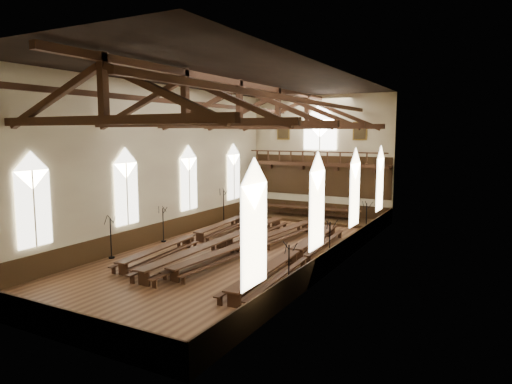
# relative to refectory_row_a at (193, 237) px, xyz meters

# --- Properties ---
(ground) EXTENTS (26.00, 26.00, 0.00)m
(ground) POSITION_rel_refectory_row_a_xyz_m (3.40, 0.01, -0.50)
(ground) COLOR brown
(ground) RESTS_ON ground
(room_walls) EXTENTS (26.00, 26.00, 26.00)m
(room_walls) POSITION_rel_refectory_row_a_xyz_m (3.40, 0.01, 5.96)
(room_walls) COLOR beige
(room_walls) RESTS_ON ground
(wainscot_band) EXTENTS (12.00, 26.00, 1.20)m
(wainscot_band) POSITION_rel_refectory_row_a_xyz_m (3.40, 0.01, 0.10)
(wainscot_band) COLOR #34210F
(wainscot_band) RESTS_ON ground
(side_windows) EXTENTS (11.85, 19.80, 4.50)m
(side_windows) POSITION_rel_refectory_row_a_xyz_m (3.40, 0.01, 3.24)
(side_windows) COLOR white
(side_windows) RESTS_ON room_walls
(end_window) EXTENTS (2.80, 0.12, 3.80)m
(end_window) POSITION_rel_refectory_row_a_xyz_m (3.40, 12.91, 6.72)
(end_window) COLOR white
(end_window) RESTS_ON room_walls
(minstrels_gallery) EXTENTS (11.80, 1.24, 3.70)m
(minstrels_gallery) POSITION_rel_refectory_row_a_xyz_m (3.40, 12.67, 3.40)
(minstrels_gallery) COLOR #381D11
(minstrels_gallery) RESTS_ON room_walls
(portraits) EXTENTS (7.75, 0.09, 1.45)m
(portraits) POSITION_rel_refectory_row_a_xyz_m (3.40, 12.91, 6.60)
(portraits) COLOR brown
(portraits) RESTS_ON room_walls
(roof_trusses) EXTENTS (11.70, 25.70, 2.80)m
(roof_trusses) POSITION_rel_refectory_row_a_xyz_m (3.40, 0.01, 7.71)
(roof_trusses) COLOR #381D11
(roof_trusses) RESTS_ON room_walls
(refectory_row_a) EXTENTS (2.00, 13.95, 0.69)m
(refectory_row_a) POSITION_rel_refectory_row_a_xyz_m (0.00, 0.00, 0.00)
(refectory_row_a) COLOR #381D11
(refectory_row_a) RESTS_ON ground
(refectory_row_b) EXTENTS (1.72, 14.88, 0.80)m
(refectory_row_b) POSITION_rel_refectory_row_a_xyz_m (2.52, -0.24, 0.08)
(refectory_row_b) COLOR #381D11
(refectory_row_b) RESTS_ON ground
(refectory_row_c) EXTENTS (1.97, 14.07, 0.70)m
(refectory_row_c) POSITION_rel_refectory_row_a_xyz_m (4.10, 0.44, 0.01)
(refectory_row_c) COLOR #381D11
(refectory_row_c) RESTS_ON ground
(refectory_row_d) EXTENTS (1.97, 14.59, 0.76)m
(refectory_row_d) POSITION_rel_refectory_row_a_xyz_m (7.19, -0.70, 0.05)
(refectory_row_d) COLOR #381D11
(refectory_row_d) RESTS_ON ground
(dais) EXTENTS (11.40, 3.07, 0.20)m
(dais) POSITION_rel_refectory_row_a_xyz_m (3.09, 11.41, -0.40)
(dais) COLOR #34210F
(dais) RESTS_ON ground
(high_table) EXTENTS (8.36, 1.42, 0.78)m
(high_table) POSITION_rel_refectory_row_a_xyz_m (3.09, 11.41, 0.36)
(high_table) COLOR #381D11
(high_table) RESTS_ON dais
(high_chairs) EXTENTS (5.83, 0.44, 0.92)m
(high_chairs) POSITION_rel_refectory_row_a_xyz_m (3.09, 12.21, 0.20)
(high_chairs) COLOR #381D11
(high_chairs) RESTS_ON dais
(candelabrum_left_near) EXTENTS (0.71, 0.72, 2.42)m
(candelabrum_left_near) POSITION_rel_refectory_row_a_xyz_m (-2.15, -4.67, 0.23)
(candelabrum_left_near) COLOR black
(candelabrum_left_near) RESTS_ON ground
(candelabrum_left_mid) EXTENTS (0.67, 0.70, 2.32)m
(candelabrum_left_mid) POSITION_rel_refectory_row_a_xyz_m (-2.15, -0.25, 0.20)
(candelabrum_left_mid) COLOR black
(candelabrum_left_mid) RESTS_ON ground
(candelabrum_left_far) EXTENTS (0.77, 0.81, 2.68)m
(candelabrum_left_far) POSITION_rel_refectory_row_a_xyz_m (-2.15, 6.92, 0.31)
(candelabrum_left_far) COLOR black
(candelabrum_left_far) RESTS_ON ground
(candelabrum_right_near) EXTENTS (0.71, 0.66, 2.35)m
(candelabrum_right_near) POSITION_rel_refectory_row_a_xyz_m (8.95, -5.29, 0.21)
(candelabrum_right_near) COLOR black
(candelabrum_right_near) RESTS_ON ground
(candelabrum_right_mid) EXTENTS (0.74, 0.72, 2.47)m
(candelabrum_right_mid) POSITION_rel_refectory_row_a_xyz_m (8.95, -0.12, 0.25)
(candelabrum_right_mid) COLOR black
(candelabrum_right_mid) RESTS_ON ground
(candelabrum_right_far) EXTENTS (0.71, 0.75, 2.48)m
(candelabrum_right_far) POSITION_rel_refectory_row_a_xyz_m (8.95, 7.07, 0.25)
(candelabrum_right_far) COLOR black
(candelabrum_right_far) RESTS_ON ground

